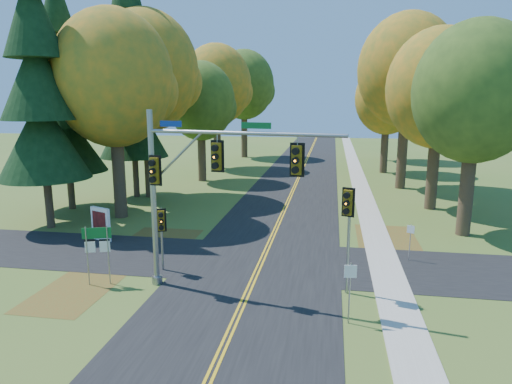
% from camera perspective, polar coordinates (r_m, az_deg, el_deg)
% --- Properties ---
extents(ground, '(160.00, 160.00, 0.00)m').
position_cam_1_polar(ground, '(21.91, -0.11, -10.43)').
color(ground, '#406022').
rests_on(ground, ground).
extents(road_main, '(8.00, 160.00, 0.02)m').
position_cam_1_polar(road_main, '(21.91, -0.11, -10.41)').
color(road_main, black).
rests_on(road_main, ground).
extents(road_cross, '(60.00, 6.00, 0.02)m').
position_cam_1_polar(road_cross, '(23.75, 0.71, -8.63)').
color(road_cross, black).
rests_on(road_cross, ground).
extents(centerline_left, '(0.10, 160.00, 0.01)m').
position_cam_1_polar(centerline_left, '(21.92, -0.37, -10.36)').
color(centerline_left, gold).
rests_on(centerline_left, road_main).
extents(centerline_right, '(0.10, 160.00, 0.01)m').
position_cam_1_polar(centerline_right, '(21.89, 0.16, -10.39)').
color(centerline_right, gold).
rests_on(centerline_right, road_main).
extents(sidewalk_east, '(1.60, 160.00, 0.06)m').
position_cam_1_polar(sidewalk_east, '(21.82, 16.48, -10.95)').
color(sidewalk_east, '#9E998E').
rests_on(sidewalk_east, ground).
extents(leaf_patch_w_near, '(4.00, 6.00, 0.00)m').
position_cam_1_polar(leaf_patch_w_near, '(27.25, -12.35, -6.23)').
color(leaf_patch_w_near, brown).
rests_on(leaf_patch_w_near, ground).
extents(leaf_patch_e, '(3.50, 8.00, 0.00)m').
position_cam_1_polar(leaf_patch_e, '(27.50, 16.26, -6.26)').
color(leaf_patch_e, brown).
rests_on(leaf_patch_e, ground).
extents(leaf_patch_w_far, '(3.00, 5.00, 0.00)m').
position_cam_1_polar(leaf_patch_w_far, '(21.81, -21.77, -11.39)').
color(leaf_patch_w_far, brown).
rests_on(leaf_patch_w_far, ground).
extents(tree_w_a, '(8.00, 8.00, 14.15)m').
position_cam_1_polar(tree_w_a, '(32.82, -17.24, 13.29)').
color(tree_w_a, '#38281C').
rests_on(tree_w_a, ground).
extents(tree_e_a, '(7.20, 7.20, 12.73)m').
position_cam_1_polar(tree_e_a, '(29.94, 25.85, 11.06)').
color(tree_e_a, '#38281C').
rests_on(tree_e_a, ground).
extents(tree_w_b, '(8.60, 8.60, 15.38)m').
position_cam_1_polar(tree_w_b, '(39.39, -13.51, 14.40)').
color(tree_w_b, '#38281C').
rests_on(tree_w_b, ground).
extents(tree_e_b, '(7.60, 7.60, 13.33)m').
position_cam_1_polar(tree_e_b, '(36.41, 21.99, 11.83)').
color(tree_e_b, '#38281C').
rests_on(tree_e_b, ground).
extents(tree_w_c, '(6.80, 6.80, 11.91)m').
position_cam_1_polar(tree_w_c, '(46.34, -6.84, 11.16)').
color(tree_w_c, '#38281C').
rests_on(tree_w_c, ground).
extents(tree_e_c, '(8.80, 8.80, 15.79)m').
position_cam_1_polar(tree_e_c, '(44.27, 18.49, 14.17)').
color(tree_e_c, '#38281C').
rests_on(tree_e_c, ground).
extents(tree_w_d, '(8.20, 8.20, 14.56)m').
position_cam_1_polar(tree_w_d, '(54.93, -4.89, 13.17)').
color(tree_w_d, '#38281C').
rests_on(tree_w_d, ground).
extents(tree_e_d, '(7.00, 7.00, 12.32)m').
position_cam_1_polar(tree_e_d, '(53.23, 16.14, 11.15)').
color(tree_e_d, '#38281C').
rests_on(tree_e_d, ground).
extents(tree_w_e, '(8.40, 8.40, 14.97)m').
position_cam_1_polar(tree_w_e, '(65.31, -1.42, 13.20)').
color(tree_w_e, '#38281C').
rests_on(tree_w_e, ground).
extents(tree_e_e, '(7.80, 7.80, 13.74)m').
position_cam_1_polar(tree_e_e, '(64.01, 16.20, 12.00)').
color(tree_e_e, '#38281C').
rests_on(tree_e_e, ground).
extents(pine_a, '(5.60, 5.60, 19.48)m').
position_cam_1_polar(pine_a, '(31.60, -25.62, 12.23)').
color(pine_a, '#38281C').
rests_on(pine_a, ground).
extents(pine_b, '(5.60, 5.60, 17.31)m').
position_cam_1_polar(pine_b, '(36.59, -22.92, 10.60)').
color(pine_b, '#38281C').
rests_on(pine_b, ground).
extents(pine_c, '(5.60, 5.60, 20.56)m').
position_cam_1_polar(pine_c, '(39.61, -15.38, 13.31)').
color(pine_c, '#38281C').
rests_on(pine_c, ground).
extents(traffic_mast, '(8.45, 1.82, 7.77)m').
position_cam_1_polar(traffic_mast, '(19.11, -7.57, 1.80)').
color(traffic_mast, gray).
rests_on(traffic_mast, ground).
extents(east_signal_pole, '(0.52, 0.62, 4.67)m').
position_cam_1_polar(east_signal_pole, '(19.17, 11.43, -2.75)').
color(east_signal_pole, gray).
rests_on(east_signal_pole, ground).
extents(ped_signal_pole, '(0.47, 0.57, 3.14)m').
position_cam_1_polar(ped_signal_pole, '(22.15, -11.76, -4.07)').
color(ped_signal_pole, gray).
rests_on(ped_signal_pole, ground).
extents(route_sign_cluster, '(1.22, 0.41, 2.71)m').
position_cam_1_polar(route_sign_cluster, '(21.52, -19.23, -6.11)').
color(route_sign_cluster, gray).
rests_on(route_sign_cluster, ground).
extents(info_kiosk, '(1.41, 0.74, 1.99)m').
position_cam_1_polar(info_kiosk, '(28.31, -18.83, -3.83)').
color(info_kiosk, white).
rests_on(info_kiosk, ground).
extents(reg_sign_e_north, '(0.35, 0.18, 1.95)m').
position_cam_1_polar(reg_sign_e_north, '(24.72, 18.73, -5.21)').
color(reg_sign_e_north, gray).
rests_on(reg_sign_e_north, ground).
extents(reg_sign_e_south, '(0.45, 0.09, 2.37)m').
position_cam_1_polar(reg_sign_e_south, '(17.34, 11.67, -11.00)').
color(reg_sign_e_south, gray).
rests_on(reg_sign_e_south, ground).
extents(reg_sign_w, '(0.45, 0.14, 2.38)m').
position_cam_1_polar(reg_sign_w, '(25.66, -11.71, -3.53)').
color(reg_sign_w, gray).
rests_on(reg_sign_w, ground).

